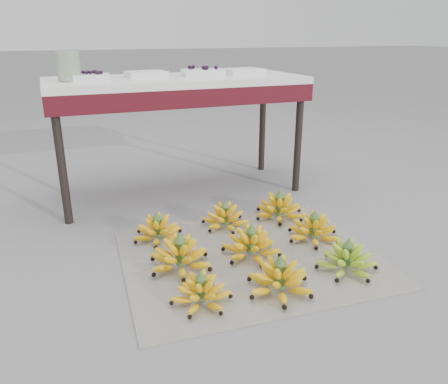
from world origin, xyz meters
name	(u,v)px	position (x,y,z in m)	size (l,w,h in m)	color
ground	(250,256)	(0.00, 0.00, 0.00)	(60.00, 60.00, 0.00)	slate
newspaper_mat	(250,256)	(0.00, -0.01, 0.00)	(1.25, 1.05, 0.01)	silver
bunch_front_left	(201,292)	(-0.37, -0.31, 0.06)	(0.32, 0.32, 0.15)	#F7D101
bunch_front_center	(280,279)	(-0.02, -0.35, 0.07)	(0.37, 0.37, 0.18)	#F7D101
bunch_front_right	(347,260)	(0.36, -0.31, 0.06)	(0.36, 0.36, 0.17)	#7FBC2F
bunch_mid_left	(180,256)	(-0.36, 0.00, 0.07)	(0.35, 0.35, 0.19)	#F7D101
bunch_mid_center	(251,245)	(0.00, -0.01, 0.07)	(0.34, 0.34, 0.18)	#F7D101
bunch_mid_right	(314,230)	(0.39, 0.03, 0.07)	(0.32, 0.32, 0.18)	#F7D101
bunch_back_left	(158,230)	(-0.39, 0.34, 0.06)	(0.33, 0.33, 0.16)	#F7D101
bunch_back_center	(225,218)	(0.01, 0.37, 0.06)	(0.34, 0.34, 0.16)	#F7D101
bunch_back_right	(279,208)	(0.36, 0.36, 0.07)	(0.34, 0.34, 0.18)	#F7D101
vendor_table	(177,91)	(-0.05, 1.05, 0.70)	(1.66, 0.66, 0.80)	black
tray_far_left	(91,77)	(-0.60, 1.03, 0.82)	(0.24, 0.18, 0.06)	silver
tray_left	(146,74)	(-0.25, 1.08, 0.81)	(0.26, 0.20, 0.04)	silver
tray_right	(203,72)	(0.13, 1.05, 0.82)	(0.28, 0.22, 0.07)	silver
tray_far_right	(242,72)	(0.41, 1.03, 0.82)	(0.28, 0.22, 0.04)	silver
glass_jar	(69,66)	(-0.71, 1.02, 0.88)	(0.14, 0.14, 0.17)	beige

